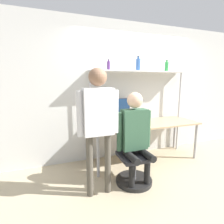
% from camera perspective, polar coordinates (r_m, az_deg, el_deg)
% --- Properties ---
extents(ground_plane, '(12.00, 12.00, 0.00)m').
position_cam_1_polar(ground_plane, '(3.41, 13.49, -17.43)').
color(ground_plane, tan).
extents(wall_back, '(8.00, 0.06, 2.70)m').
position_cam_1_polar(wall_back, '(3.72, 7.54, 6.78)').
color(wall_back, silver).
rests_on(wall_back, ground_plane).
extents(desk, '(2.16, 0.75, 0.75)m').
position_cam_1_polar(desk, '(3.47, 10.38, -4.63)').
color(desk, tan).
rests_on(desk, ground_plane).
extents(shelf_unit, '(2.05, 0.31, 1.76)m').
position_cam_1_polar(shelf_unit, '(3.54, 9.08, 9.81)').
color(shelf_unit, silver).
rests_on(shelf_unit, ground_plane).
extents(monitor, '(0.62, 0.20, 0.48)m').
position_cam_1_polar(monitor, '(3.37, 1.08, 0.92)').
color(monitor, '#333338').
rests_on(monitor, desk).
extents(laptop, '(0.35, 0.24, 0.23)m').
position_cam_1_polar(laptop, '(3.07, 1.62, -3.97)').
color(laptop, '#333338').
rests_on(laptop, desk).
extents(cell_phone, '(0.07, 0.15, 0.01)m').
position_cam_1_polar(cell_phone, '(3.19, 6.64, -4.59)').
color(cell_phone, silver).
rests_on(cell_phone, desk).
extents(office_chair, '(0.56, 0.56, 0.91)m').
position_cam_1_polar(office_chair, '(2.86, 6.89, -16.68)').
color(office_chair, black).
rests_on(office_chair, ground_plane).
extents(person_seated, '(0.55, 0.48, 1.40)m').
position_cam_1_polar(person_seated, '(2.62, 7.57, -6.30)').
color(person_seated, black).
rests_on(person_seated, ground_plane).
extents(person_standing, '(0.56, 0.23, 1.73)m').
position_cam_1_polar(person_standing, '(2.28, -4.52, -1.33)').
color(person_standing, '#4C473D').
rests_on(person_standing, ground_plane).
extents(bottle_green, '(0.07, 0.07, 0.23)m').
position_cam_1_polar(bottle_green, '(3.89, 17.38, 14.01)').
color(bottle_green, '#2D8C3F').
rests_on(bottle_green, shelf_unit).
extents(bottle_blue, '(0.09, 0.09, 0.28)m').
position_cam_1_polar(bottle_blue, '(3.54, 8.53, 15.10)').
color(bottle_blue, '#335999').
rests_on(bottle_blue, shelf_unit).
extents(bottle_purple, '(0.06, 0.06, 0.19)m').
position_cam_1_polar(bottle_purple, '(3.29, -1.12, 14.94)').
color(bottle_purple, '#593372').
rests_on(bottle_purple, shelf_unit).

